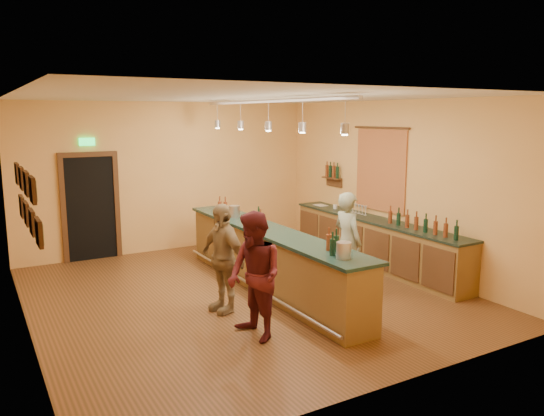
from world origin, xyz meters
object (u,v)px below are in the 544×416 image
back_counter (375,242)px  bar_stool (289,244)px  bartender (348,242)px  customer_a (255,276)px  customer_b (222,258)px  tasting_bar (269,255)px

back_counter → bar_stool: 1.83m
back_counter → bartender: 1.66m
back_counter → bar_stool: back_counter is taller
customer_a → bar_stool: bearing=134.7°
bartender → back_counter: bearing=-59.6°
customer_a → bartender: bearing=108.3°
customer_b → bar_stool: size_ratio=2.19×
back_counter → tasting_bar: bearing=-175.8°
tasting_bar → bartender: 1.34m
customer_a → customer_b: bearing=172.7°
bartender → customer_a: bearing=110.9°
customer_a → customer_b: 1.12m
back_counter → bartender: bearing=-147.6°
back_counter → customer_b: 3.67m
back_counter → customer_a: bearing=-153.3°
customer_a → back_counter: bearing=112.1°
tasting_bar → bartender: size_ratio=3.04×
tasting_bar → bar_stool: tasting_bar is taller
bartender → bar_stool: 1.27m
back_counter → tasting_bar: tasting_bar is taller
back_counter → bar_stool: (-1.80, 0.30, 0.12)m
customer_b → bar_stool: (1.78, 1.01, -0.22)m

